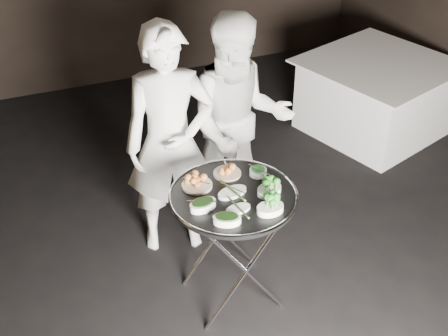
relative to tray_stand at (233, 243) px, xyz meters
name	(u,v)px	position (x,y,z in m)	size (l,w,h in m)	color
floor	(217,297)	(-0.10, 0.04, -0.49)	(6.00, 7.00, 0.05)	black
tray_stand	(233,243)	(0.00, 0.00, 0.00)	(0.56, 0.48, 0.83)	silver
serving_tray	(233,196)	(0.00, 0.00, 0.37)	(0.79, 0.79, 0.04)	black
potato_plate_a	(197,182)	(-0.17, 0.16, 0.41)	(0.19, 0.19, 0.07)	beige
potato_plate_b	(227,171)	(0.05, 0.22, 0.41)	(0.18, 0.18, 0.06)	beige
greens_bowl	(258,171)	(0.23, 0.14, 0.41)	(0.11, 0.11, 0.06)	white
asparagus_plate_a	(232,191)	(0.00, 0.01, 0.40)	(0.22, 0.15, 0.04)	white
asparagus_plate_b	(238,208)	(-0.03, -0.15, 0.40)	(0.17, 0.11, 0.03)	white
spinach_bowl_a	(203,204)	(-0.22, -0.06, 0.41)	(0.18, 0.14, 0.07)	white
spinach_bowl_b	(227,219)	(-0.14, -0.23, 0.41)	(0.19, 0.16, 0.07)	white
broccoli_bowl_a	(269,189)	(0.21, -0.06, 0.41)	(0.19, 0.16, 0.07)	white
broccoli_bowl_b	(270,208)	(0.14, -0.23, 0.41)	(0.17, 0.13, 0.07)	white
serving_utensils	(232,182)	(0.02, 0.07, 0.43)	(0.57, 0.43, 0.01)	silver
waiter_left	(170,143)	(-0.18, 0.70, 0.39)	(0.62, 0.41, 1.71)	white
waiter_right	(239,124)	(0.38, 0.80, 0.37)	(0.81, 0.63, 1.66)	white
dining_table	(376,97)	(2.12, 1.55, -0.11)	(1.23, 1.23, 0.70)	silver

